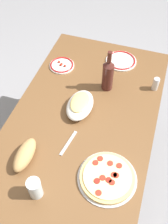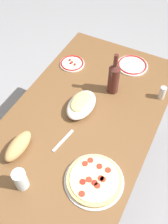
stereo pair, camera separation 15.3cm
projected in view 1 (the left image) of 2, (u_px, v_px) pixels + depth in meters
The scene contains 11 objects.
ground_plane at pixel (84, 171), 2.14m from camera, with size 8.00×8.00×0.00m, color gray.
dining_table at pixel (84, 127), 1.65m from camera, with size 1.43×0.83×0.74m.
pepperoni_pizza at pixel (107, 177), 1.30m from camera, with size 0.30×0.30×0.03m.
baked_pasta_dish at pixel (80, 104), 1.56m from camera, with size 0.24×0.15×0.08m.
wine_bottle at pixel (108, 75), 1.61m from camera, with size 0.07×0.07×0.29m.
water_glass at pixel (35, 188), 1.22m from camera, with size 0.07×0.07×0.12m, color silver.
side_plate_near at pixel (121, 61), 1.85m from camera, with size 0.21×0.21×0.02m.
side_plate_far at pixel (62, 65), 1.82m from camera, with size 0.17×0.17×0.02m.
bread_loaf at pixel (25, 155), 1.35m from camera, with size 0.20×0.08×0.08m, color tan.
spice_shaker at pixel (156, 84), 1.66m from camera, with size 0.04×0.04×0.09m.
fork_left at pixel (68, 143), 1.44m from camera, with size 0.17×0.02×0.01m, color #B7B7BC.
Camera 1 is at (-0.91, -0.30, 1.97)m, focal length 42.43 mm.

